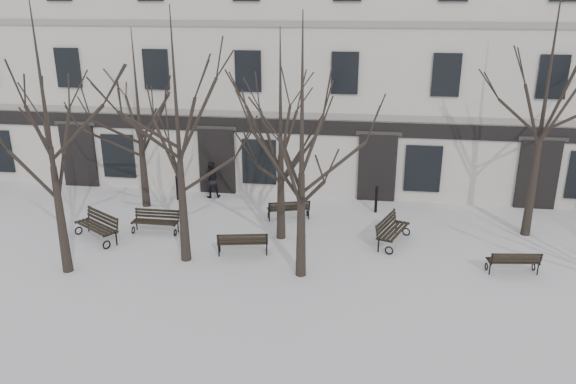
% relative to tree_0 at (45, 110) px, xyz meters
% --- Properties ---
extents(ground, '(100.00, 100.00, 0.00)m').
position_rel_tree_0_xyz_m(ground, '(6.28, 0.20, -5.21)').
color(ground, silver).
rests_on(ground, ground).
extents(building, '(40.40, 10.20, 11.40)m').
position_rel_tree_0_xyz_m(building, '(6.28, 13.16, 0.31)').
color(building, beige).
rests_on(building, ground).
extents(tree_0, '(5.83, 5.83, 8.33)m').
position_rel_tree_0_xyz_m(tree_0, '(0.00, 0.00, 0.00)').
color(tree_0, black).
rests_on(tree_0, ground).
extents(tree_1, '(5.70, 5.70, 8.14)m').
position_rel_tree_0_xyz_m(tree_1, '(3.51, 1.33, -0.12)').
color(tree_1, black).
rests_on(tree_1, ground).
extents(tree_2, '(5.61, 5.61, 8.01)m').
position_rel_tree_0_xyz_m(tree_2, '(7.44, 0.82, -0.20)').
color(tree_2, black).
rests_on(tree_2, ground).
extents(tree_4, '(5.08, 5.08, 7.26)m').
position_rel_tree_0_xyz_m(tree_4, '(0.25, 6.00, -0.67)').
color(tree_4, black).
rests_on(tree_4, ground).
extents(tree_5, '(5.20, 5.20, 7.43)m').
position_rel_tree_0_xyz_m(tree_5, '(6.37, 3.58, -0.56)').
color(tree_5, black).
rests_on(tree_5, ground).
extents(tree_6, '(6.30, 6.30, 9.00)m').
position_rel_tree_0_xyz_m(tree_6, '(15.27, 5.19, 0.42)').
color(tree_6, black).
rests_on(tree_6, ground).
extents(bench_0, '(1.72, 0.63, 0.86)m').
position_rel_tree_0_xyz_m(bench_0, '(1.68, 3.39, -4.74)').
color(bench_0, black).
rests_on(bench_0, ground).
extents(bench_1, '(1.79, 0.93, 0.86)m').
position_rel_tree_0_xyz_m(bench_1, '(5.30, 2.00, -4.74)').
color(bench_1, black).
rests_on(bench_1, ground).
extents(bench_2, '(1.65, 0.78, 0.80)m').
position_rel_tree_0_xyz_m(bench_2, '(14.09, 1.90, -4.77)').
color(bench_2, black).
rests_on(bench_2, ground).
extents(bench_3, '(2.03, 1.66, 1.00)m').
position_rel_tree_0_xyz_m(bench_3, '(-0.15, 2.48, -4.66)').
color(bench_3, black).
rests_on(bench_3, ground).
extents(bench_4, '(1.74, 1.04, 0.83)m').
position_rel_tree_0_xyz_m(bench_4, '(6.39, 5.38, -4.76)').
color(bench_4, black).
rests_on(bench_4, ground).
extents(bench_5, '(1.34, 2.04, 0.98)m').
position_rel_tree_0_xyz_m(bench_5, '(10.32, 3.67, -4.68)').
color(bench_5, black).
rests_on(bench_5, ground).
extents(bollard_a, '(0.14, 0.14, 1.13)m').
position_rel_tree_0_xyz_m(bollard_a, '(1.32, 6.92, -4.61)').
color(bollard_a, black).
rests_on(bollard_a, ground).
extents(bollard_b, '(0.14, 0.14, 1.12)m').
position_rel_tree_0_xyz_m(bollard_b, '(9.79, 6.67, -4.61)').
color(bollard_b, black).
rests_on(bollard_b, ground).
extents(pedestrian_b, '(0.94, 0.84, 1.60)m').
position_rel_tree_0_xyz_m(pedestrian_b, '(2.66, 7.45, -5.21)').
color(pedestrian_b, black).
rests_on(pedestrian_b, ground).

